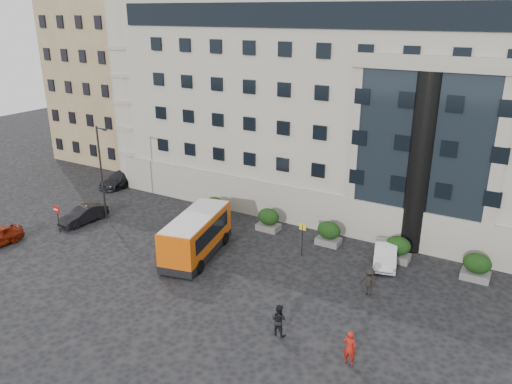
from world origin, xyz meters
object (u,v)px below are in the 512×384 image
parked_car_b (84,215)px  pedestrian_c (369,281)px  hedge_d (398,249)px  hedge_c (329,233)px  hedge_e (477,266)px  white_taxi (385,254)px  street_lamp (102,169)px  red_truck (164,158)px  parked_car_d (126,178)px  minibus (196,234)px  hedge_a (215,207)px  parked_car_c (121,179)px  no_entry_sign (57,213)px  bus_stop_sign (302,234)px  pedestrian_b (279,320)px  hedge_b (268,219)px  pedestrian_a (350,347)px

parked_car_b → pedestrian_c: size_ratio=2.28×
hedge_d → hedge_c: bearing=180.0°
hedge_e → white_taxi: hedge_e is taller
street_lamp → red_truck: 14.72m
white_taxi → hedge_c: bearing=155.2°
parked_car_d → hedge_c: bearing=-13.3°
red_truck → minibus: bearing=-33.3°
hedge_a → red_truck: size_ratio=0.37×
hedge_c → hedge_d: bearing=0.0°
parked_car_c → white_taxi: bearing=-7.3°
red_truck → parked_car_b: red_truck is taller
hedge_d → red_truck: bearing=163.0°
hedge_a → street_lamp: bearing=-148.8°
hedge_c → no_entry_sign: bearing=-155.5°
hedge_e → bus_stop_sign: bearing=-166.1°
street_lamp → parked_car_c: size_ratio=1.61×
parked_car_d → hedge_a: bearing=-18.5°
minibus → parked_car_b: (-11.74, 0.03, -1.00)m
street_lamp → parked_car_b: size_ratio=1.91×
hedge_d → pedestrian_b: size_ratio=1.00×
parked_car_d → hedge_b: bearing=-15.2°
hedge_c → hedge_e: (10.40, 0.00, 0.00)m
hedge_e → minibus: (-17.94, -6.45, 0.76)m
hedge_a → hedge_b: size_ratio=1.00×
hedge_e → pedestrian_a: bearing=-109.3°
hedge_a → pedestrian_a: 20.54m
street_lamp → white_taxi: (22.92, 4.00, -3.65)m
pedestrian_a → parked_car_c: bearing=-27.2°
no_entry_sign → pedestrian_b: (21.36, -3.01, -0.73)m
hedge_e → pedestrian_b: 14.55m
minibus → pedestrian_c: bearing=-7.4°
bus_stop_sign → parked_car_d: bus_stop_sign is taller
minibus → parked_car_d: size_ratio=1.70×
hedge_c → bus_stop_sign: (-0.90, -2.80, 0.80)m
hedge_e → red_truck: 34.77m
hedge_a → red_truck: (-12.86, 8.73, 0.36)m
hedge_a → parked_car_c: size_ratio=0.37×
pedestrian_b → pedestrian_a: bearing=177.0°
hedge_a → street_lamp: size_ratio=0.23×
pedestrian_a → pedestrian_b: bearing=-6.2°
hedge_c → pedestrian_a: (6.13, -12.19, 0.02)m
parked_car_b → parked_car_d: 10.08m
hedge_a → parked_car_d: 13.29m
hedge_c → parked_car_c: bearing=174.9°
hedge_a → bus_stop_sign: 9.94m
hedge_b → parked_car_c: 18.32m
hedge_b → parked_car_d: size_ratio=0.41×
street_lamp → minibus: size_ratio=1.04×
pedestrian_a → pedestrian_c: bearing=-81.2°
parked_car_c → no_entry_sign: bearing=-71.3°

